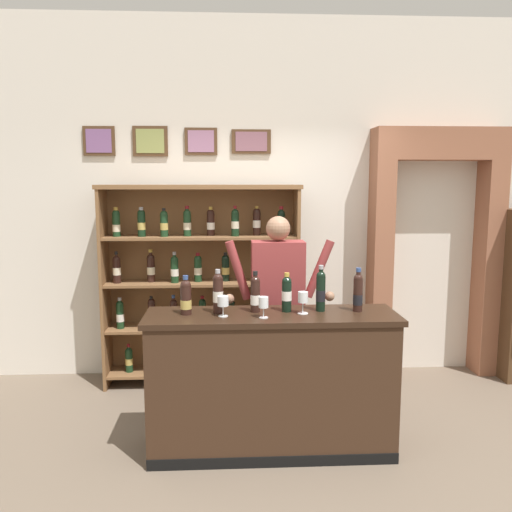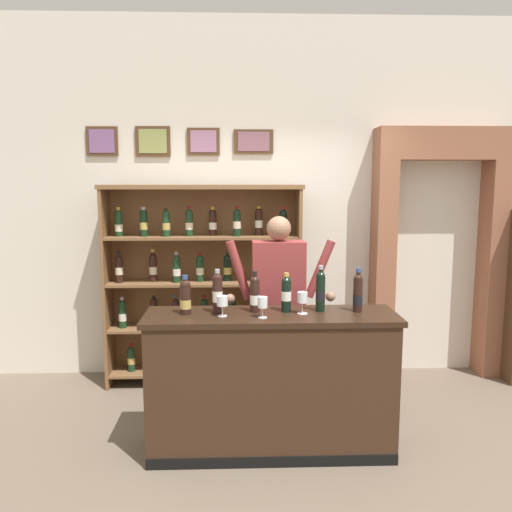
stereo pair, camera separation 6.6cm
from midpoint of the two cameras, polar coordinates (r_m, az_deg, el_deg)
ground_plane at (r=4.11m, az=1.90°, el=-20.37°), size 14.00×14.00×0.02m
back_wall at (r=5.32m, az=0.38°, el=6.14°), size 12.00×0.19×3.53m
wine_shelf at (r=5.05m, az=-6.32°, el=-2.40°), size 1.88×0.37×1.92m
archway_doorway at (r=5.59m, az=18.26°, el=1.78°), size 1.30×0.45×2.47m
tasting_counter at (r=3.89m, az=1.19°, el=-13.63°), size 1.79×0.52×1.02m
shopkeeper at (r=4.28m, az=1.94°, el=-4.17°), size 0.90×0.22×1.68m
tasting_bottle_rosso at (r=3.72m, az=-8.15°, el=-4.43°), size 0.08×0.08×0.28m
tasting_bottle_vin_santo at (r=3.72m, az=-4.66°, el=-3.96°), size 0.07×0.07×0.32m
tasting_bottle_riserva at (r=3.75m, az=-0.58°, el=-4.10°), size 0.07×0.07×0.30m
tasting_bottle_bianco at (r=3.76m, az=2.86°, el=-4.01°), size 0.07×0.07×0.28m
tasting_bottle_chianti at (r=3.80m, az=6.56°, el=-3.71°), size 0.07×0.07×0.33m
tasting_bottle_super_tuscan at (r=3.83m, az=10.55°, el=-3.88°), size 0.07×0.07×0.32m
wine_glass_left at (r=3.64m, az=-4.13°, el=-5.00°), size 0.08×0.08×0.14m
wine_glass_spare at (r=3.59m, az=0.29°, el=-5.21°), size 0.07×0.07×0.15m
wine_glass_right at (r=3.72m, az=4.63°, el=-4.66°), size 0.08×0.08×0.16m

